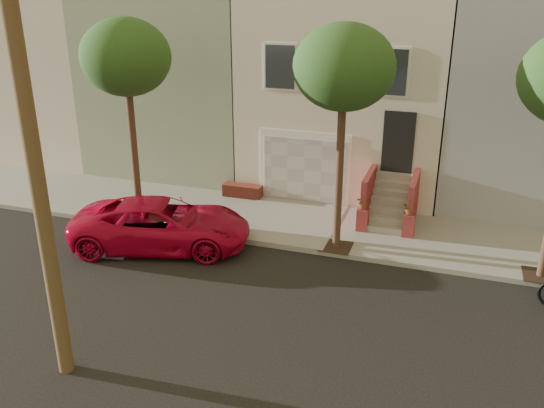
% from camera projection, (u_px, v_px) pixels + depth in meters
% --- Properties ---
extents(ground, '(90.00, 90.00, 0.00)m').
position_uv_depth(ground, '(258.00, 314.00, 13.65)').
color(ground, black).
rests_on(ground, ground).
extents(sidewalk, '(40.00, 3.70, 0.15)m').
position_uv_depth(sidewalk, '(315.00, 226.00, 18.34)').
color(sidewalk, '#9C9B8E').
rests_on(sidewalk, ground).
extents(house_row, '(33.10, 11.70, 7.00)m').
position_uv_depth(house_row, '(356.00, 84.00, 22.18)').
color(house_row, beige).
rests_on(house_row, sidewalk).
extents(tree_left, '(2.70, 2.57, 6.30)m').
position_uv_depth(tree_left, '(126.00, 59.00, 16.81)').
color(tree_left, '#2D2116').
rests_on(tree_left, sidewalk).
extents(tree_mid, '(2.70, 2.57, 6.30)m').
position_uv_depth(tree_mid, '(344.00, 69.00, 14.87)').
color(tree_mid, '#2D2116').
rests_on(tree_mid, sidewalk).
extents(pickup_truck, '(5.62, 3.70, 1.44)m').
position_uv_depth(pickup_truck, '(162.00, 224.00, 16.84)').
color(pickup_truck, '#B9082B').
rests_on(pickup_truck, ground).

